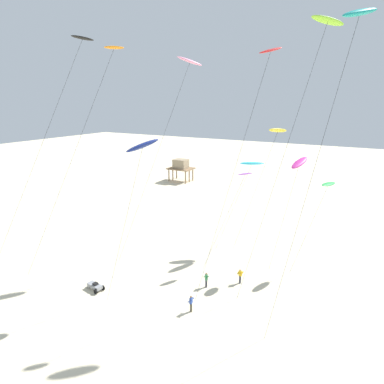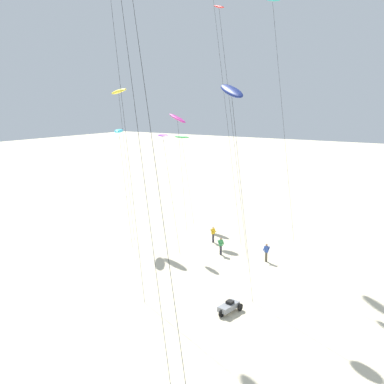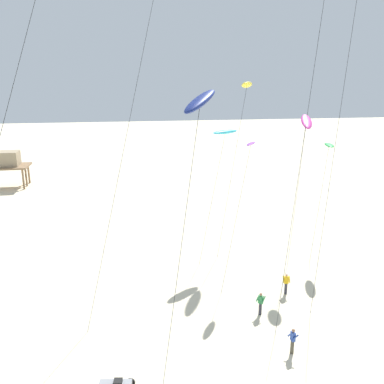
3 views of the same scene
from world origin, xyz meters
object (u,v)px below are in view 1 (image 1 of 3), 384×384
object	(u,v)px
kite_green	(328,185)
kite_pink	(189,63)
kite_flyer_nearest	(240,276)
kite_yellow	(278,131)
kite_purple	(245,175)
kite_navy	(142,146)
kite_black	(80,44)
kite_teal	(359,15)
kite_orange	(112,54)
kite_flyer_furthest	(206,279)
stilt_house	(181,165)
kite_magenta	(299,163)
kite_red	(269,57)
kite_cyan	(252,164)
kite_flyer_middle	(191,303)
kite_lime	(327,23)
beach_buggy	(95,286)

from	to	relation	value
kite_green	kite_pink	distance (m)	20.73
kite_flyer_nearest	kite_yellow	bearing A→B (deg)	91.14
kite_pink	kite_purple	bearing A→B (deg)	1.19
kite_navy	kite_black	xyz separation A→B (m)	(-9.18, 2.24, 9.50)
kite_purple	kite_teal	distance (m)	18.54
kite_orange	kite_flyer_furthest	xyz separation A→B (m)	(12.10, -1.15, -22.68)
kite_pink	kite_flyer_furthest	bearing A→B (deg)	-49.61
kite_navy	kite_black	distance (m)	13.40
kite_yellow	kite_teal	size ratio (longest dim) A/B	0.63
kite_teal	kite_yellow	bearing A→B (deg)	121.73
kite_pink	stilt_house	size ratio (longest dim) A/B	4.10
kite_magenta	kite_red	xyz separation A→B (m)	(-2.18, -6.48, 10.23)
kite_orange	stilt_house	bearing A→B (deg)	111.02
kite_pink	kite_flyer_nearest	size ratio (longest dim) A/B	14.24
kite_cyan	kite_flyer_middle	distance (m)	19.56
kite_magenta	kite_purple	world-z (taller)	kite_magenta
kite_green	kite_flyer_middle	world-z (taller)	kite_green
kite_green	kite_flyer_middle	xyz separation A→B (m)	(-8.92, -15.16, -8.98)
kite_black	kite_flyer_furthest	distance (m)	27.42
kite_green	kite_pink	world-z (taller)	kite_pink
kite_black	stilt_house	world-z (taller)	kite_black
kite_navy	kite_pink	distance (m)	13.41
kite_yellow	stilt_house	xyz separation A→B (m)	(-28.97, 23.95, -11.35)
kite_teal	kite_orange	bearing A→B (deg)	178.17
kite_lime	kite_navy	distance (m)	19.35
kite_magenta	kite_orange	bearing A→B (deg)	-156.23
kite_flyer_nearest	stilt_house	distance (m)	46.39
kite_cyan	kite_black	bearing A→B (deg)	-136.37
kite_flyer_nearest	beach_buggy	distance (m)	15.20
kite_flyer_nearest	kite_flyer_furthest	size ratio (longest dim) A/B	1.00
kite_lime	kite_cyan	size ratio (longest dim) A/B	2.29
kite_flyer_middle	kite_yellow	bearing A→B (deg)	84.09
kite_teal	kite_orange	world-z (taller)	kite_teal
kite_red	kite_green	bearing A→B (deg)	56.79
beach_buggy	kite_cyan	bearing A→B (deg)	61.81
kite_lime	kite_black	distance (m)	23.61
kite_cyan	stilt_house	xyz separation A→B (m)	(-26.51, 26.02, -7.27)
kite_lime	kite_green	size ratio (longest dim) A/B	2.57
kite_green	kite_flyer_furthest	size ratio (longest dim) A/B	6.08
kite_magenta	kite_flyer_furthest	bearing A→B (deg)	-124.87
kite_lime	kite_flyer_nearest	distance (m)	25.28
kite_green	stilt_house	xyz separation A→B (m)	(-35.95, 27.54, -6.05)
kite_yellow	kite_teal	distance (m)	18.94
kite_green	kite_teal	size ratio (longest dim) A/B	0.40
kite_black	kite_flyer_middle	distance (m)	27.89
kite_teal	stilt_house	world-z (taller)	kite_teal
kite_teal	kite_purple	bearing A→B (deg)	145.82
kite_green	beach_buggy	size ratio (longest dim) A/B	4.81
kite_orange	kite_flyer_middle	world-z (taller)	kite_orange
kite_magenta	kite_cyan	world-z (taller)	kite_magenta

